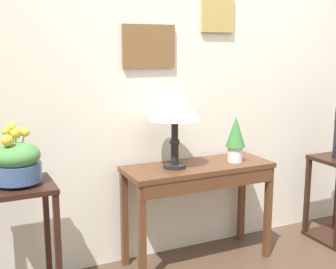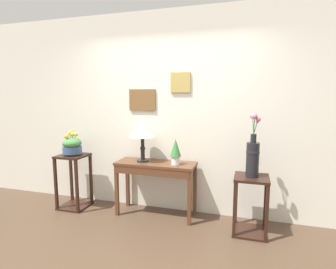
{
  "view_description": "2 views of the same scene",
  "coord_description": "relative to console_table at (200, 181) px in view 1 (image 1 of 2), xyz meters",
  "views": [
    {
      "loc": [
        -1.64,
        -1.5,
        1.56
      ],
      "look_at": [
        -0.33,
        1.28,
        0.97
      ],
      "focal_mm": 47.09,
      "sensor_mm": 36.0,
      "label": 1
    },
    {
      "loc": [
        1.06,
        -2.19,
        1.63
      ],
      "look_at": [
        0.0,
        1.31,
        1.12
      ],
      "focal_mm": 28.87,
      "sensor_mm": 36.0,
      "label": 2
    }
  ],
  "objects": [
    {
      "name": "back_wall_with_art",
      "position": [
        0.13,
        0.32,
        0.77
      ],
      "size": [
        9.0,
        0.13,
        2.8
      ],
      "color": "silver",
      "rests_on": "ground"
    },
    {
      "name": "table_lamp",
      "position": [
        -0.19,
        0.02,
        0.56
      ],
      "size": [
        0.35,
        0.35,
        0.58
      ],
      "color": "black",
      "rests_on": "console_table"
    },
    {
      "name": "planter_bowl_wide_left",
      "position": [
        -1.25,
        -0.08,
        0.3
      ],
      "size": [
        0.27,
        0.27,
        0.36
      ],
      "color": "#3D5684",
      "rests_on": "pedestal_stand_left"
    },
    {
      "name": "console_table",
      "position": [
        0.0,
        0.0,
        0.0
      ],
      "size": [
        1.08,
        0.41,
        0.75
      ],
      "color": "#56331E",
      "rests_on": "ground"
    },
    {
      "name": "potted_plant_on_console",
      "position": [
        0.29,
        -0.02,
        0.3
      ],
      "size": [
        0.14,
        0.14,
        0.34
      ],
      "color": "silver",
      "rests_on": "console_table"
    },
    {
      "name": "pedestal_stand_left",
      "position": [
        -1.25,
        -0.08,
        -0.24
      ],
      "size": [
        0.4,
        0.4,
        0.79
      ],
      "color": "black",
      "rests_on": "ground"
    }
  ]
}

